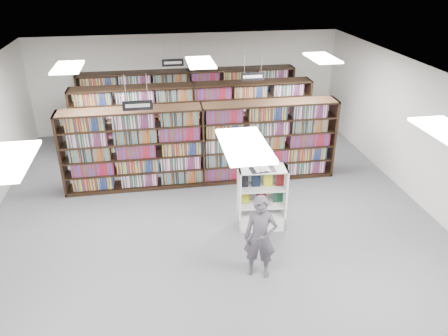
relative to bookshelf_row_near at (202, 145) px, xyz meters
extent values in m
plane|color=#535258|center=(0.00, -2.00, -1.05)|extent=(12.00, 12.00, 0.00)
cube|color=white|center=(0.00, -2.00, 2.15)|extent=(10.00, 12.00, 0.10)
cube|color=silver|center=(0.00, 4.00, 0.55)|extent=(10.00, 0.10, 3.20)
cube|color=silver|center=(5.00, -2.00, 0.55)|extent=(0.10, 12.00, 3.20)
cube|color=black|center=(0.00, 0.00, 0.00)|extent=(7.00, 0.60, 2.10)
cube|color=maroon|center=(0.00, 0.00, 0.00)|extent=(6.88, 0.42, 1.98)
cube|color=black|center=(0.00, 2.00, 0.00)|extent=(7.00, 0.60, 2.10)
cube|color=maroon|center=(0.00, 2.00, 0.00)|extent=(6.88, 0.42, 1.98)
cube|color=black|center=(0.00, 3.70, 0.00)|extent=(7.00, 0.60, 2.10)
cube|color=maroon|center=(0.00, 3.70, 0.00)|extent=(6.88, 0.42, 1.98)
cylinder|color=#B2B2B7|center=(-1.73, -1.00, 1.86)|extent=(0.01, 0.01, 0.58)
cylinder|color=#B2B2B7|center=(-1.27, -1.00, 1.86)|extent=(0.01, 0.01, 0.58)
cube|color=black|center=(-1.50, -1.00, 1.46)|extent=(0.65, 0.02, 0.22)
cube|color=silver|center=(-1.50, -1.01, 1.46)|extent=(0.52, 0.00, 0.08)
cylinder|color=#B2B2B7|center=(1.27, 1.00, 1.86)|extent=(0.01, 0.01, 0.58)
cylinder|color=#B2B2B7|center=(1.73, 1.00, 1.86)|extent=(0.01, 0.01, 0.58)
cube|color=black|center=(1.50, 1.00, 1.46)|extent=(0.65, 0.02, 0.22)
cube|color=silver|center=(1.50, 0.99, 1.46)|extent=(0.52, 0.00, 0.08)
cylinder|color=#B2B2B7|center=(-0.73, 3.00, 1.86)|extent=(0.01, 0.01, 0.58)
cylinder|color=#B2B2B7|center=(-0.27, 3.00, 1.86)|extent=(0.01, 0.01, 0.58)
cube|color=black|center=(-0.50, 3.00, 1.46)|extent=(0.65, 0.02, 0.22)
cube|color=silver|center=(-0.50, 2.99, 1.46)|extent=(0.52, 0.00, 0.08)
cube|color=white|center=(-3.00, -5.00, 2.11)|extent=(0.60, 1.20, 0.04)
cube|color=white|center=(0.00, -5.00, 2.11)|extent=(0.60, 1.20, 0.04)
cube|color=white|center=(-3.00, 0.00, 2.11)|extent=(0.60, 1.20, 0.04)
cube|color=white|center=(0.00, 0.00, 2.11)|extent=(0.60, 1.20, 0.04)
cube|color=white|center=(3.00, 0.00, 2.11)|extent=(0.60, 1.20, 0.04)
cube|color=white|center=(1.00, -2.31, -0.90)|extent=(1.06, 0.60, 0.31)
cube|color=white|center=(0.51, -2.27, -0.33)|extent=(0.08, 0.51, 1.44)
cube|color=white|center=(1.49, -2.35, -0.33)|extent=(0.08, 0.51, 1.44)
cube|color=white|center=(1.02, -2.07, -0.33)|extent=(1.02, 0.12, 1.44)
cube|color=white|center=(1.00, -2.31, 0.37)|extent=(1.06, 0.60, 0.03)
cube|color=white|center=(1.00, -2.31, -0.49)|extent=(0.98, 0.55, 0.02)
cube|color=white|center=(1.00, -2.31, -0.08)|extent=(0.98, 0.55, 0.02)
cube|color=black|center=(0.61, -2.23, 0.09)|extent=(0.21, 0.09, 0.31)
cube|color=black|center=(0.87, -2.25, 0.09)|extent=(0.21, 0.09, 0.31)
cube|color=#C6CB1B|center=(1.13, -2.27, 0.09)|extent=(0.21, 0.09, 0.31)
cube|color=maroon|center=(1.39, -2.29, 0.09)|extent=(0.21, 0.09, 0.31)
cube|color=#C6CB1B|center=(0.63, -2.23, -0.33)|extent=(0.23, 0.08, 0.29)
cube|color=maroon|center=(1.00, -2.26, -0.33)|extent=(0.23, 0.08, 0.29)
cube|color=#144228|center=(1.37, -2.29, -0.33)|extent=(0.23, 0.08, 0.29)
cube|color=black|center=(0.97, -2.38, 0.39)|extent=(0.54, 0.33, 0.01)
cube|color=white|center=(0.84, -2.38, 0.40)|extent=(0.25, 0.29, 0.05)
cube|color=white|center=(1.10, -2.38, 0.40)|extent=(0.25, 0.29, 0.06)
cylinder|color=white|center=(0.95, -2.38, 0.44)|extent=(0.11, 0.27, 0.10)
imported|color=#49434D|center=(0.58, -3.87, -0.22)|extent=(0.70, 0.57, 1.65)
camera|label=1|loc=(-1.15, -10.22, 4.40)|focal=35.00mm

